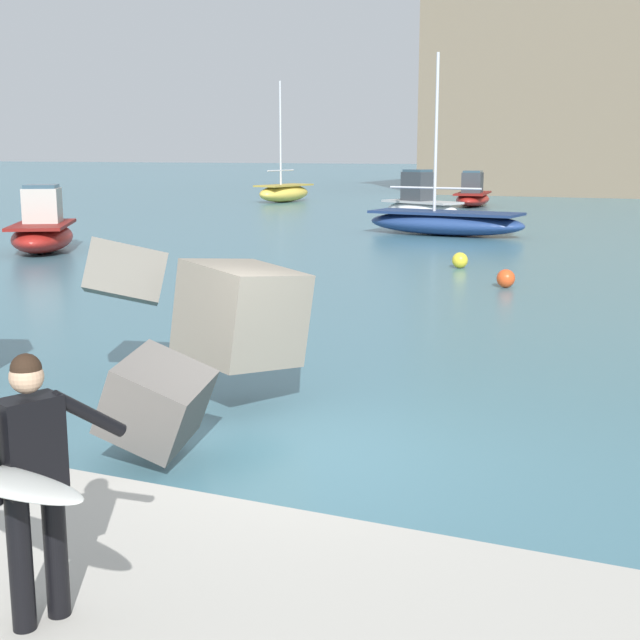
{
  "coord_description": "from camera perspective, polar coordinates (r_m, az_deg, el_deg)",
  "views": [
    {
      "loc": [
        3.74,
        -8.07,
        3.22
      ],
      "look_at": [
        0.03,
        0.5,
        1.4
      ],
      "focal_mm": 48.78,
      "sensor_mm": 36.0,
      "label": 1
    }
  ],
  "objects": [
    {
      "name": "mooring_buoy_middle",
      "position": [
        24.58,
        9.17,
        3.89
      ],
      "size": [
        0.44,
        0.44,
        0.44
      ],
      "color": "yellow",
      "rests_on": "ground"
    },
    {
      "name": "boat_far_right",
      "position": [
        29.63,
        -17.74,
        5.6
      ],
      "size": [
        3.76,
        4.52,
        2.15
      ],
      "color": "maroon",
      "rests_on": "ground"
    },
    {
      "name": "boat_mid_left",
      "position": [
        55.9,
        -2.37,
        8.37
      ],
      "size": [
        2.56,
        4.93,
        7.46
      ],
      "color": "#EAC64C",
      "rests_on": "ground"
    },
    {
      "name": "boat_far_centre",
      "position": [
        41.69,
        6.63,
        7.53
      ],
      "size": [
        4.53,
        3.27,
        2.36
      ],
      "color": "white",
      "rests_on": "ground"
    },
    {
      "name": "boat_mid_centre",
      "position": [
        52.4,
        9.98,
        8.06
      ],
      "size": [
        2.41,
        5.26,
        2.09
      ],
      "color": "maroon",
      "rests_on": "ground"
    },
    {
      "name": "boat_far_left",
      "position": [
        34.18,
        8.22,
        6.39
      ],
      "size": [
        6.48,
        2.79,
        6.86
      ],
      "color": "navy",
      "rests_on": "ground"
    },
    {
      "name": "walkway_path",
      "position": [
        6.34,
        -17.63,
        -18.83
      ],
      "size": [
        48.0,
        4.4,
        0.24
      ],
      "primitive_type": "cube",
      "color": "#B2ADA3",
      "rests_on": "ground"
    },
    {
      "name": "ground_plane",
      "position": [
        9.46,
        -1.39,
        -8.88
      ],
      "size": [
        400.0,
        400.0,
        0.0
      ],
      "primitive_type": "plane",
      "color": "#42707F"
    },
    {
      "name": "breakwater_jetty",
      "position": [
        12.26,
        -14.15,
        0.5
      ],
      "size": [
        32.72,
        6.85,
        2.6
      ],
      "color": "gray",
      "rests_on": "ground"
    },
    {
      "name": "mooring_buoy_inner",
      "position": [
        21.27,
        12.09,
        2.69
      ],
      "size": [
        0.44,
        0.44,
        0.44
      ],
      "color": "#E54C1E",
      "rests_on": "ground"
    },
    {
      "name": "surfer_with_board",
      "position": [
        5.69,
        -19.14,
        -9.57
      ],
      "size": [
        2.08,
        1.48,
        1.78
      ],
      "color": "black",
      "rests_on": "walkway_path"
    }
  ]
}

